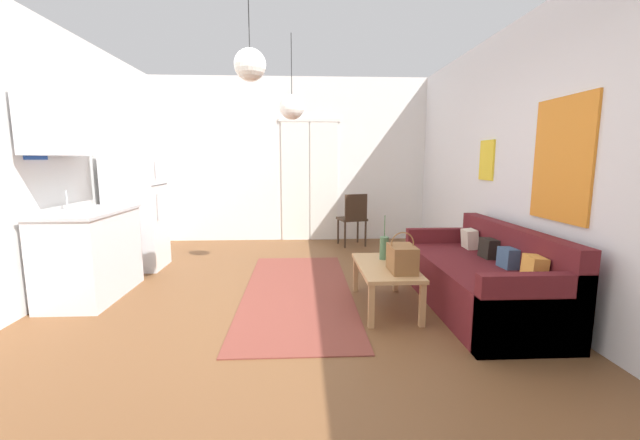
% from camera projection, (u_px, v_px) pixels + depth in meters
% --- Properties ---
extents(ground_plane, '(5.34, 7.99, 0.10)m').
position_uv_depth(ground_plane, '(282.00, 329.00, 3.47)').
color(ground_plane, brown).
extents(wall_back, '(4.94, 0.13, 2.82)m').
position_uv_depth(wall_back, '(291.00, 161.00, 6.95)').
color(wall_back, white).
rests_on(wall_back, ground_plane).
extents(wall_right, '(0.12, 7.59, 2.82)m').
position_uv_depth(wall_right, '(564.00, 161.00, 3.37)').
color(wall_right, silver).
rests_on(wall_right, ground_plane).
extents(area_rug, '(1.14, 2.92, 0.01)m').
position_uv_depth(area_rug, '(298.00, 291.00, 4.29)').
color(area_rug, brown).
rests_on(area_rug, ground_plane).
extents(couch, '(0.84, 1.99, 0.80)m').
position_uv_depth(couch, '(483.00, 280.00, 3.79)').
color(couch, '#5B191E').
rests_on(couch, ground_plane).
extents(coffee_table, '(0.52, 1.02, 0.42)m').
position_uv_depth(coffee_table, '(386.00, 271.00, 3.80)').
color(coffee_table, tan).
rests_on(coffee_table, ground_plane).
extents(bamboo_vase, '(0.09, 0.09, 0.45)m').
position_uv_depth(bamboo_vase, '(384.00, 248.00, 4.01)').
color(bamboo_vase, '#47704C').
rests_on(bamboo_vase, coffee_table).
extents(handbag, '(0.22, 0.33, 0.36)m').
position_uv_depth(handbag, '(402.00, 258.00, 3.56)').
color(handbag, brown).
rests_on(handbag, coffee_table).
extents(refrigerator, '(0.65, 0.59, 1.56)m').
position_uv_depth(refrigerator, '(137.00, 210.00, 5.15)').
color(refrigerator, white).
rests_on(refrigerator, ground_plane).
extents(kitchen_counter, '(0.63, 1.13, 2.08)m').
position_uv_depth(kitchen_counter, '(84.00, 223.00, 4.04)').
color(kitchen_counter, silver).
rests_on(kitchen_counter, ground_plane).
extents(accent_chair, '(0.50, 0.49, 0.87)m').
position_uv_depth(accent_chair, '(353.00, 216.00, 6.51)').
color(accent_chair, '#382619').
rests_on(accent_chair, ground_plane).
extents(pendant_lamp_near, '(0.27, 0.27, 0.75)m').
position_uv_depth(pendant_lamp_near, '(250.00, 65.00, 3.29)').
color(pendant_lamp_near, black).
extents(pendant_lamp_far, '(0.28, 0.28, 0.95)m').
position_uv_depth(pendant_lamp_far, '(292.00, 107.00, 4.53)').
color(pendant_lamp_far, black).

